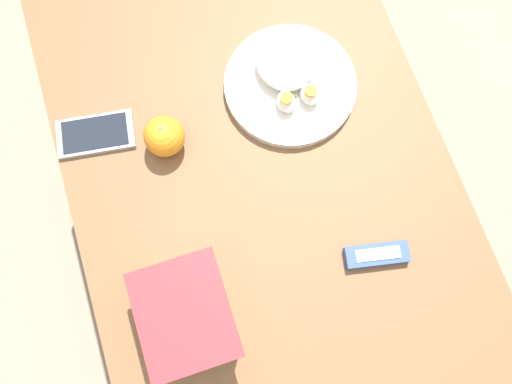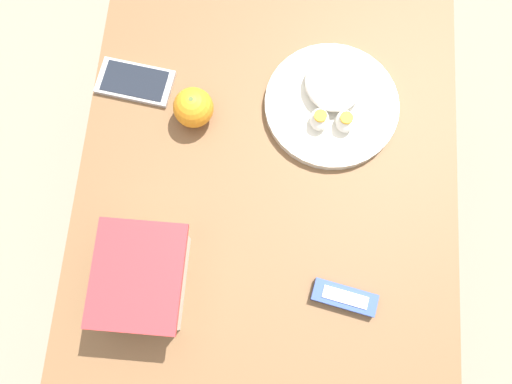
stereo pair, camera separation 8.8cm
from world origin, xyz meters
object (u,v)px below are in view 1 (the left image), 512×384
object	(u,v)px
orange_fruit	(164,136)
rice_plate	(289,79)
food_container	(188,315)
cell_phone	(96,134)
candy_bar	(377,255)

from	to	relation	value
orange_fruit	rice_plate	xyz separation A→B (m)	(0.05, -0.25, -0.02)
food_container	orange_fruit	world-z (taller)	food_container
orange_fruit	cell_phone	distance (m)	0.14
food_container	cell_phone	size ratio (longest dim) A/B	1.14
food_container	rice_plate	xyz separation A→B (m)	(0.36, -0.30, -0.03)
food_container	rice_plate	size ratio (longest dim) A/B	0.69
food_container	cell_phone	bearing A→B (deg)	11.80
rice_plate	cell_phone	size ratio (longest dim) A/B	1.66
food_container	candy_bar	size ratio (longest dim) A/B	1.50
food_container	candy_bar	xyz separation A→B (m)	(-0.00, -0.34, -0.03)
candy_bar	food_container	bearing A→B (deg)	89.69
rice_plate	candy_bar	world-z (taller)	rice_plate
orange_fruit	candy_bar	size ratio (longest dim) A/B	0.64
cell_phone	candy_bar	bearing A→B (deg)	-131.92
candy_bar	cell_phone	world-z (taller)	candy_bar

